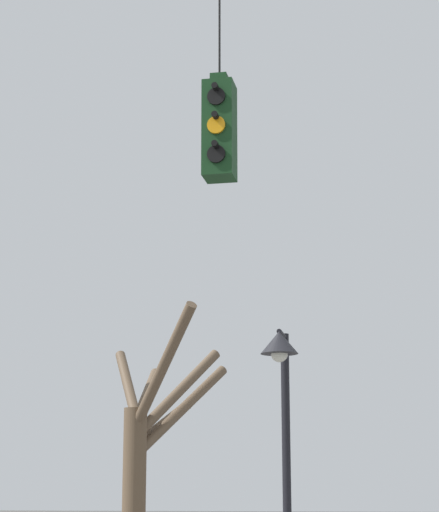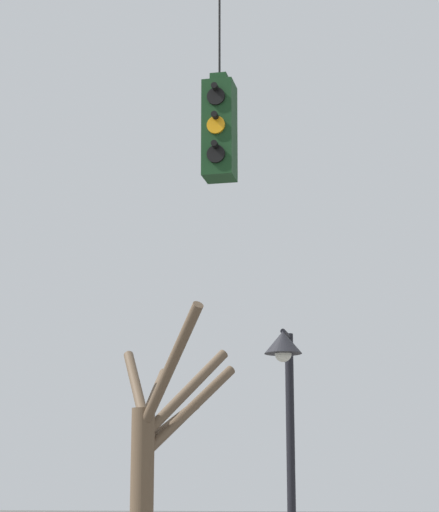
% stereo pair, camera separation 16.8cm
% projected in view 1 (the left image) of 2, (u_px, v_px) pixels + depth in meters
% --- Properties ---
extents(traffic_light_near_left_pole, '(0.34, 0.46, 3.27)m').
position_uv_depth(traffic_light_near_left_pole, '(219.00, 128.00, 11.04)').
color(traffic_light_near_left_pole, '#143819').
extents(street_lamp, '(0.52, 0.89, 4.18)m').
position_uv_depth(street_lamp, '(282.00, 397.00, 13.73)').
color(street_lamp, black).
rests_on(street_lamp, ground_plane).
extents(bare_tree, '(2.47, 4.11, 5.37)m').
position_uv_depth(bare_tree, '(147.00, 451.00, 19.49)').
color(bare_tree, brown).
rests_on(bare_tree, ground_plane).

